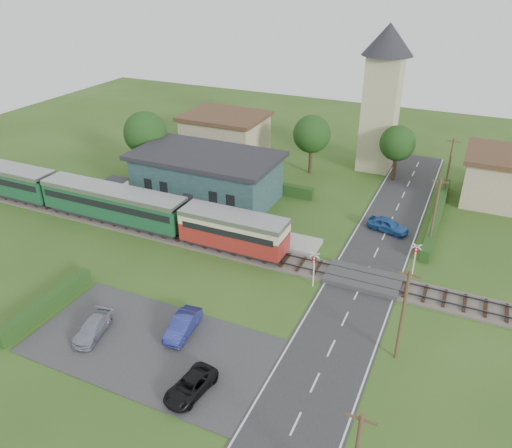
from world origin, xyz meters
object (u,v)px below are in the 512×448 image
at_px(equipment_hut, 116,191).
at_px(church_tower, 383,88).
at_px(house_east, 505,177).
at_px(pedestrian_far, 135,199).
at_px(station_building, 207,176).
at_px(car_on_road, 388,225).
at_px(car_park_blue, 183,325).
at_px(house_west, 225,134).
at_px(train, 88,197).
at_px(crossing_signal_near, 314,264).
at_px(car_park_dark, 191,386).
at_px(pedestrian_near, 250,226).
at_px(crossing_signal_far, 415,255).
at_px(car_park_silver, 92,328).

distance_m(equipment_hut, church_tower, 33.48).
xyz_separation_m(house_east, pedestrian_far, (-35.62, -18.75, -1.57)).
distance_m(station_building, car_on_road, 20.18).
bearing_deg(car_park_blue, church_tower, 76.22).
bearing_deg(house_west, car_park_blue, -66.99).
bearing_deg(house_east, equipment_hut, -153.68).
bearing_deg(equipment_hut, train, -105.48).
distance_m(crossing_signal_near, car_park_dark, 14.52).
bearing_deg(train, pedestrian_near, 8.33).
xyz_separation_m(church_tower, crossing_signal_near, (1.40, -28.41, -8.08)).
height_order(crossing_signal_near, crossing_signal_far, same).
xyz_separation_m(house_east, crossing_signal_far, (-6.40, -19.61, -0.66)).
bearing_deg(pedestrian_near, crossing_signal_near, 123.65).
distance_m(train, house_west, 23.33).
relative_size(crossing_signal_near, car_park_dark, 0.84).
bearing_deg(crossing_signal_far, car_park_dark, -118.71).
distance_m(car_on_road, car_park_dark, 26.91).
bearing_deg(train, car_park_silver, -48.71).
relative_size(station_building, house_west, 1.48).
relative_size(crossing_signal_far, car_park_silver, 0.84).
xyz_separation_m(car_park_silver, pedestrian_near, (4.27, 17.26, 0.73)).
bearing_deg(car_park_dark, car_on_road, 82.80).
relative_size(church_tower, car_park_dark, 4.53).
bearing_deg(car_park_blue, house_west, 107.04).
xyz_separation_m(train, car_park_blue, (18.69, -11.86, -1.44)).
bearing_deg(equipment_hut, pedestrian_near, -2.39).
bearing_deg(equipment_hut, car_park_blue, -40.23).
xyz_separation_m(equipment_hut, car_park_silver, (12.06, -17.94, -1.10)).
xyz_separation_m(house_east, crossing_signal_near, (-13.60, -24.41, -0.66)).
xyz_separation_m(house_east, car_park_silver, (-25.94, -36.74, -2.15)).
distance_m(car_on_road, pedestrian_far, 26.46).
distance_m(house_east, pedestrian_near, 29.18).
bearing_deg(pedestrian_near, train, -16.63).
height_order(house_west, crossing_signal_far, house_west).
xyz_separation_m(house_west, pedestrian_near, (13.33, -20.48, -1.41)).
relative_size(station_building, crossing_signal_far, 4.88).
xyz_separation_m(station_building, church_tower, (15.00, 17.01, 7.53)).
xyz_separation_m(house_west, crossing_signal_near, (21.40, -25.41, -0.65)).
distance_m(train, pedestrian_near, 17.42).
bearing_deg(car_park_dark, car_park_silver, 176.66).
relative_size(train, car_park_dark, 11.11).
xyz_separation_m(church_tower, car_park_blue, (-5.20, -37.86, -9.49)).
height_order(train, crossing_signal_far, train).
bearing_deg(equipment_hut, crossing_signal_far, -1.46).
bearing_deg(house_west, car_park_dark, -65.20).
bearing_deg(house_east, house_west, 178.36).
relative_size(car_park_dark, pedestrian_far, 2.50).
xyz_separation_m(equipment_hut, pedestrian_near, (16.33, -0.68, -0.37)).
relative_size(train, car_on_road, 10.68).
height_order(station_building, house_west, house_west).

